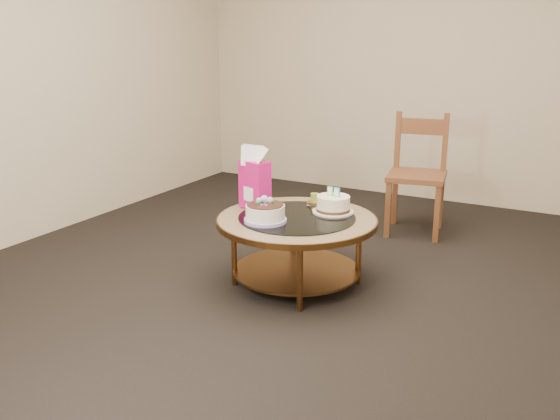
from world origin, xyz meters
The scene contains 8 objects.
ground centered at (0.00, 0.00, 0.00)m, with size 5.00×5.00×0.00m, color black.
room_walls centered at (0.00, 0.00, 1.54)m, with size 4.52×5.02×2.61m.
coffee_table centered at (0.00, 0.00, 0.38)m, with size 1.02×1.02×0.46m.
decorated_cake centered at (-0.12, -0.19, 0.51)m, with size 0.26×0.26×0.15m.
cream_cake centered at (0.16, 0.20, 0.51)m, with size 0.27×0.27×0.17m.
gift_bag centered at (-0.34, 0.05, 0.66)m, with size 0.23×0.19×0.41m.
pillar_candle centered at (-0.03, 0.32, 0.49)m, with size 0.12×0.12×0.08m.
dining_chair centered at (0.34, 1.44, 0.48)m, with size 0.51×0.51×0.95m.
Camera 1 is at (1.71, -3.35, 1.61)m, focal length 40.00 mm.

